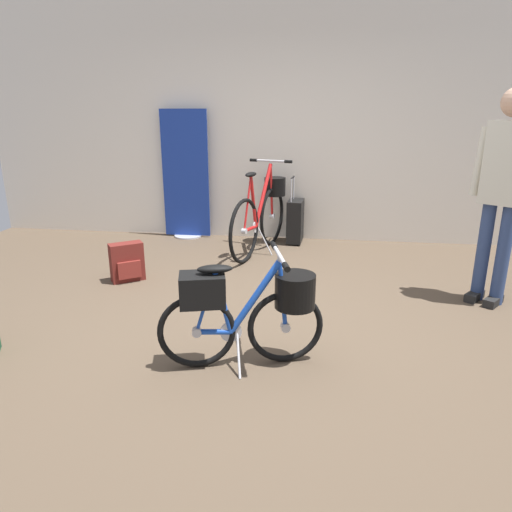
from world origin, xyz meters
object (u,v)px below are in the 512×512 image
(floor_banner_stand, at_px, (186,182))
(visitor_near_wall, at_px, (504,183))
(display_bike_left, at_px, (263,211))
(handbag_on_floor, at_px, (127,262))
(rolling_suitcase, at_px, (295,221))
(folding_bike_foreground, at_px, (249,306))

(floor_banner_stand, xyz_separation_m, visitor_near_wall, (3.19, -1.77, 0.31))
(display_bike_left, bearing_deg, handbag_on_floor, -134.02)
(visitor_near_wall, height_order, rolling_suitcase, visitor_near_wall)
(folding_bike_foreground, bearing_deg, floor_banner_stand, 112.68)
(visitor_near_wall, bearing_deg, folding_bike_foreground, -144.90)
(folding_bike_foreground, bearing_deg, display_bike_left, 95.09)
(handbag_on_floor, bearing_deg, rolling_suitcase, 46.20)
(folding_bike_foreground, bearing_deg, visitor_near_wall, 35.10)
(display_bike_left, xyz_separation_m, visitor_near_wall, (2.13, -1.28, 0.56))
(folding_bike_foreground, bearing_deg, rolling_suitcase, 87.58)
(handbag_on_floor, bearing_deg, display_bike_left, 45.98)
(floor_banner_stand, relative_size, rolling_suitcase, 1.95)
(floor_banner_stand, height_order, display_bike_left, floor_banner_stand)
(display_bike_left, bearing_deg, floor_banner_stand, 155.36)
(floor_banner_stand, distance_m, visitor_near_wall, 3.66)
(folding_bike_foreground, relative_size, handbag_on_floor, 2.76)
(floor_banner_stand, distance_m, display_bike_left, 1.20)
(visitor_near_wall, bearing_deg, display_bike_left, 149.00)
(rolling_suitcase, bearing_deg, floor_banner_stand, 175.84)
(rolling_suitcase, bearing_deg, folding_bike_foreground, -92.42)
(floor_banner_stand, xyz_separation_m, folding_bike_foreground, (1.30, -3.10, -0.32))
(folding_bike_foreground, xyz_separation_m, handbag_on_floor, (-1.41, 1.39, -0.22))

